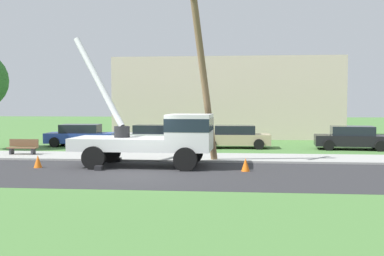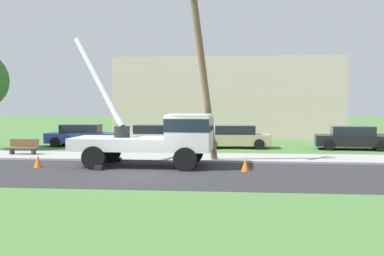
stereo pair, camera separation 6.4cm
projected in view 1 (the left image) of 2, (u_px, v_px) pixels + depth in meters
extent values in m
plane|color=#477538|center=(177.00, 146.00, 31.13)|extent=(120.00, 120.00, 0.00)
cube|color=#2B2B2D|center=(140.00, 173.00, 19.21)|extent=(80.00, 7.28, 0.01)
cube|color=#9E9E99|center=(161.00, 157.00, 24.51)|extent=(80.00, 3.40, 0.10)
cube|color=silver|center=(122.00, 143.00, 21.32)|extent=(4.36, 2.51, 0.55)
cube|color=silver|center=(190.00, 132.00, 20.92)|extent=(1.96, 2.45, 1.60)
cube|color=#19232D|center=(190.00, 124.00, 20.90)|extent=(1.98, 2.47, 0.56)
cylinder|color=black|center=(122.00, 132.00, 21.29)|extent=(0.70, 0.70, 0.50)
cylinder|color=silver|center=(99.00, 81.00, 21.97)|extent=(2.86, 1.72, 4.26)
cube|color=black|center=(99.00, 168.00, 20.01)|extent=(0.31, 0.31, 0.20)
cube|color=black|center=(118.00, 160.00, 22.88)|extent=(0.31, 0.31, 0.20)
cylinder|color=black|center=(185.00, 159.00, 19.79)|extent=(1.00, 0.30, 1.00)
cylinder|color=black|center=(192.00, 153.00, 22.17)|extent=(1.00, 0.30, 1.00)
cylinder|color=black|center=(93.00, 158.00, 20.27)|extent=(1.00, 0.30, 1.00)
cylinder|color=black|center=(110.00, 152.00, 22.65)|extent=(1.00, 0.30, 1.00)
cylinder|color=brown|center=(203.00, 70.00, 22.10)|extent=(1.48, 2.08, 8.86)
cone|color=orange|center=(246.00, 165.00, 19.75)|extent=(0.36, 0.36, 0.56)
cone|color=orange|center=(38.00, 161.00, 20.82)|extent=(0.36, 0.36, 0.56)
cube|color=#263F99|center=(81.00, 138.00, 31.03)|extent=(4.51, 2.08, 0.65)
cube|color=black|center=(81.00, 129.00, 31.00)|extent=(2.56, 1.81, 0.55)
cylinder|color=black|center=(100.00, 142.00, 30.10)|extent=(0.64, 0.22, 0.64)
cylinder|color=black|center=(106.00, 140.00, 31.89)|extent=(0.64, 0.22, 0.64)
cylinder|color=black|center=(54.00, 142.00, 30.20)|extent=(0.64, 0.22, 0.64)
cylinder|color=black|center=(63.00, 140.00, 31.99)|extent=(0.64, 0.22, 0.64)
cube|color=#B7B7BF|center=(154.00, 138.00, 30.43)|extent=(4.43, 1.88, 0.65)
cube|color=black|center=(154.00, 129.00, 30.40)|extent=(2.49, 1.70, 0.55)
cylinder|color=black|center=(175.00, 143.00, 29.38)|extent=(0.64, 0.22, 0.64)
cylinder|color=black|center=(179.00, 141.00, 31.17)|extent=(0.64, 0.22, 0.64)
cylinder|color=black|center=(129.00, 143.00, 29.72)|extent=(0.64, 0.22, 0.64)
cylinder|color=black|center=(135.00, 141.00, 31.50)|extent=(0.64, 0.22, 0.64)
cube|color=tan|center=(235.00, 139.00, 29.73)|extent=(4.45, 1.94, 0.65)
cube|color=black|center=(235.00, 130.00, 29.70)|extent=(2.52, 1.73, 0.55)
cylinder|color=black|center=(259.00, 144.00, 28.75)|extent=(0.64, 0.22, 0.64)
cylinder|color=black|center=(257.00, 142.00, 30.54)|extent=(0.64, 0.22, 0.64)
cylinder|color=black|center=(211.00, 144.00, 28.94)|extent=(0.64, 0.22, 0.64)
cylinder|color=black|center=(212.00, 142.00, 30.74)|extent=(0.64, 0.22, 0.64)
cube|color=black|center=(352.00, 141.00, 28.75)|extent=(4.54, 2.19, 0.65)
cube|color=black|center=(352.00, 131.00, 28.72)|extent=(2.60, 1.87, 0.55)
cylinder|color=black|center=(380.00, 146.00, 27.61)|extent=(0.64, 0.22, 0.64)
cylinder|color=black|center=(374.00, 143.00, 29.38)|extent=(0.64, 0.22, 0.64)
cylinder|color=black|center=(329.00, 145.00, 28.15)|extent=(0.64, 0.22, 0.64)
cylinder|color=black|center=(326.00, 143.00, 29.92)|extent=(0.64, 0.22, 0.64)
cube|color=brown|center=(22.00, 148.00, 25.22)|extent=(1.60, 0.44, 0.06)
cube|color=brown|center=(24.00, 143.00, 25.40)|extent=(1.60, 0.06, 0.40)
cube|color=#333338|center=(12.00, 152.00, 25.29)|extent=(0.10, 0.40, 0.45)
cube|color=#333338|center=(33.00, 152.00, 25.17)|extent=(0.10, 0.40, 0.45)
cube|color=beige|center=(227.00, 98.00, 39.21)|extent=(18.00, 6.00, 6.40)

